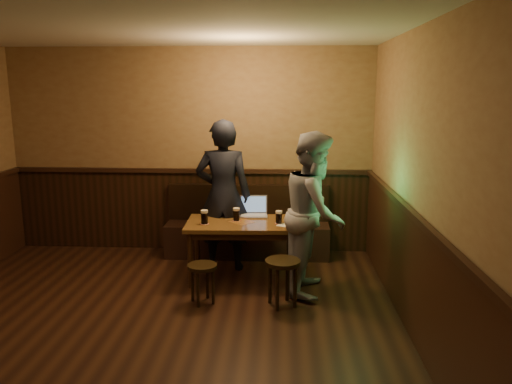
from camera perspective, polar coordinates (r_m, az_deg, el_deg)
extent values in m
cube|color=black|center=(4.60, -14.11, -17.92)|extent=(5.00, 6.00, 0.02)
cube|color=beige|center=(4.06, -16.18, 19.38)|extent=(5.00, 6.00, 0.02)
cube|color=olive|center=(6.99, -7.49, 4.69)|extent=(5.00, 0.02, 2.80)
cube|color=olive|center=(4.09, 20.60, -0.85)|extent=(0.02, 6.00, 2.80)
cube|color=black|center=(7.11, -7.35, -2.16)|extent=(4.98, 0.04, 1.10)
cube|color=black|center=(4.34, 19.40, -11.88)|extent=(0.04, 5.98, 1.10)
cube|color=black|center=(6.97, -7.52, 2.42)|extent=(4.98, 0.06, 0.06)
cube|color=black|center=(4.14, 19.54, -4.50)|extent=(0.06, 5.98, 0.06)
cube|color=black|center=(6.84, -1.00, -5.44)|extent=(2.20, 0.50, 0.45)
cube|color=black|center=(6.91, -0.90, -1.19)|extent=(2.20, 0.10, 0.50)
cube|color=#553218|center=(5.91, -1.59, -3.64)|extent=(1.33, 0.79, 0.05)
cube|color=#321D0D|center=(5.93, -1.59, -4.30)|extent=(1.22, 0.68, 0.07)
cube|color=maroon|center=(5.90, -1.59, -3.41)|extent=(0.34, 0.34, 0.00)
cylinder|color=#321D0D|center=(5.78, -7.50, -7.72)|extent=(0.07, 0.07, 0.65)
cylinder|color=#321D0D|center=(6.34, -6.71, -5.94)|extent=(0.07, 0.07, 0.65)
cylinder|color=#321D0D|center=(5.73, 4.14, -7.83)|extent=(0.07, 0.07, 0.65)
cylinder|color=#321D0D|center=(6.29, 3.85, -6.02)|extent=(0.07, 0.07, 0.65)
cylinder|color=black|center=(5.34, -6.16, -8.44)|extent=(0.39, 0.39, 0.04)
cylinder|color=black|center=(5.36, -4.93, -10.64)|extent=(0.03, 0.03, 0.41)
cylinder|color=black|center=(5.51, -5.59, -10.03)|extent=(0.03, 0.03, 0.41)
cylinder|color=black|center=(5.46, -7.28, -10.29)|extent=(0.03, 0.03, 0.41)
cylinder|color=black|center=(5.31, -6.67, -10.92)|extent=(0.03, 0.03, 0.41)
cylinder|color=black|center=(5.22, 3.07, -8.01)|extent=(0.48, 0.48, 0.04)
cylinder|color=black|center=(5.26, 4.49, -10.67)|extent=(0.04, 0.04, 0.48)
cylinder|color=black|center=(5.43, 3.60, -9.93)|extent=(0.04, 0.04, 0.48)
cylinder|color=black|center=(5.36, 1.61, -10.22)|extent=(0.04, 0.04, 0.48)
cylinder|color=black|center=(5.19, 2.45, -10.98)|extent=(0.04, 0.04, 0.48)
cylinder|color=maroon|center=(5.84, -5.90, -3.64)|extent=(0.11, 0.11, 0.00)
cylinder|color=silver|center=(5.83, -5.90, -3.61)|extent=(0.09, 0.09, 0.00)
cylinder|color=black|center=(5.82, -5.91, -2.97)|extent=(0.08, 0.08, 0.13)
cylinder|color=beige|center=(5.80, -5.93, -2.21)|extent=(0.08, 0.08, 0.03)
cylinder|color=maroon|center=(5.95, -2.25, -3.29)|extent=(0.10, 0.10, 0.00)
cylinder|color=silver|center=(5.95, -2.25, -3.26)|extent=(0.09, 0.09, 0.00)
cylinder|color=black|center=(5.93, -2.26, -2.67)|extent=(0.07, 0.07, 0.12)
cylinder|color=beige|center=(5.91, -2.26, -1.95)|extent=(0.08, 0.08, 0.03)
cylinder|color=maroon|center=(5.83, 2.62, -3.60)|extent=(0.10, 0.10, 0.00)
cylinder|color=silver|center=(5.83, 2.62, -3.57)|extent=(0.08, 0.08, 0.00)
cylinder|color=black|center=(5.81, 2.62, -2.98)|extent=(0.07, 0.07, 0.12)
cylinder|color=beige|center=(5.80, 2.63, -2.28)|extent=(0.08, 0.08, 0.03)
cube|color=silver|center=(6.15, -0.28, -2.73)|extent=(0.35, 0.25, 0.02)
cube|color=#B2B2B7|center=(6.14, -0.28, -2.63)|extent=(0.32, 0.20, 0.00)
cube|color=silver|center=(6.23, -0.27, -1.38)|extent=(0.34, 0.09, 0.22)
cube|color=#5675A0|center=(6.22, -0.27, -1.40)|extent=(0.31, 0.07, 0.19)
cube|color=silver|center=(5.74, 3.60, -3.85)|extent=(0.26, 0.23, 0.00)
imported|color=black|center=(6.20, -3.75, -0.39)|extent=(0.69, 0.46, 1.89)
imported|color=gray|center=(5.54, 6.75, -2.38)|extent=(0.82, 0.98, 1.80)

